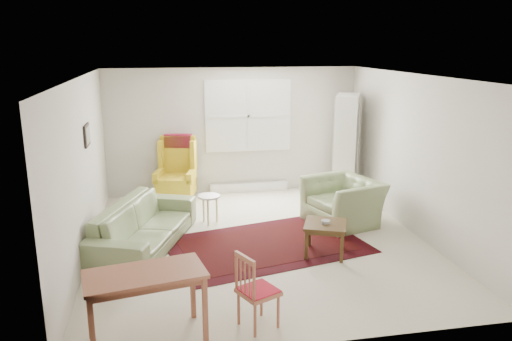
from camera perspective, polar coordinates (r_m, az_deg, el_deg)
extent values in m
cube|color=beige|center=(7.74, 0.42, -8.10)|extent=(5.00, 5.50, 0.01)
cube|color=white|center=(7.16, 0.45, 10.71)|extent=(5.00, 5.50, 0.01)
cube|color=beige|center=(10.01, -2.61, 4.53)|extent=(5.00, 0.04, 2.50)
cube|color=beige|center=(4.80, 6.82, -6.58)|extent=(5.00, 0.04, 2.50)
cube|color=beige|center=(7.31, -19.19, 0.04)|extent=(0.04, 5.50, 2.50)
cube|color=beige|center=(8.20, 17.86, 1.65)|extent=(0.04, 5.50, 2.50)
cube|color=white|center=(9.99, -0.90, 6.27)|extent=(1.72, 0.06, 1.42)
cube|color=white|center=(9.99, -0.90, 6.26)|extent=(1.60, 0.02, 1.30)
cube|color=silver|center=(10.24, -0.81, -1.90)|extent=(1.60, 0.12, 0.18)
cube|color=black|center=(7.71, -18.77, 3.84)|extent=(0.03, 0.42, 0.32)
cube|color=tan|center=(7.70, -18.66, 3.85)|extent=(0.01, 0.34, 0.24)
imported|color=#7A8C5D|center=(7.57, -12.71, -5.22)|extent=(1.66, 2.48, 0.93)
imported|color=#7A8C5D|center=(8.49, 9.91, -3.03)|extent=(1.32, 1.41, 0.90)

